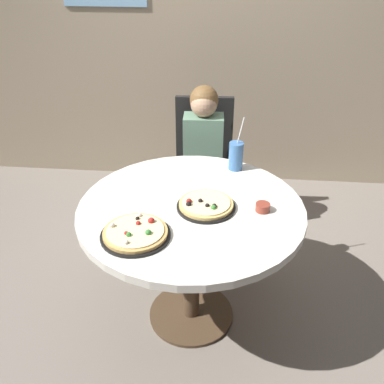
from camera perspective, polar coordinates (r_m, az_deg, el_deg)
ground_plane at (r=2.59m, az=-0.11°, el=-15.93°), size 8.00×8.00×0.00m
wall_with_window at (r=3.52m, az=2.72°, el=23.83°), size 5.20×0.14×2.90m
dining_table at (r=2.17m, az=-0.12°, el=-4.30°), size 1.12×1.12×0.75m
chair_wooden at (r=3.05m, az=1.54°, el=4.47°), size 0.42×0.42×0.95m
diner_child at (r=2.91m, az=1.40°, el=2.05°), size 0.27×0.42×1.08m
pizza_veggie at (r=2.08m, az=1.86°, el=-1.73°), size 0.29×0.29×0.05m
pizza_cheese at (r=1.91m, az=-7.52°, el=-5.43°), size 0.31×0.31×0.05m
soda_cup at (r=2.42m, az=5.85°, el=4.80°), size 0.08×0.08×0.31m
sauce_bowl at (r=2.09m, az=9.36°, el=-2.01°), size 0.07×0.07×0.04m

